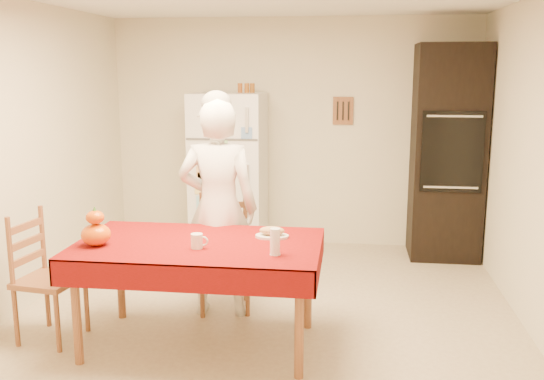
% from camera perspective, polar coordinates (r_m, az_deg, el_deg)
% --- Properties ---
extents(floor, '(4.50, 4.50, 0.00)m').
position_cam_1_polar(floor, '(4.88, -0.74, -12.16)').
color(floor, tan).
rests_on(floor, ground).
extents(room_shell, '(4.02, 4.52, 2.51)m').
position_cam_1_polar(room_shell, '(4.49, -0.79, 7.19)').
color(room_shell, beige).
rests_on(room_shell, ground).
extents(refrigerator, '(0.75, 0.74, 1.70)m').
position_cam_1_polar(refrigerator, '(6.54, -4.06, 1.64)').
color(refrigerator, white).
rests_on(refrigerator, floor).
extents(oven_cabinet, '(0.70, 0.62, 2.20)m').
position_cam_1_polar(oven_cabinet, '(6.49, 16.17, 3.39)').
color(oven_cabinet, black).
rests_on(oven_cabinet, floor).
extents(dining_table, '(1.70, 1.00, 0.76)m').
position_cam_1_polar(dining_table, '(4.28, -6.91, -5.80)').
color(dining_table, brown).
rests_on(dining_table, floor).
extents(chair_far, '(0.50, 0.48, 0.95)m').
position_cam_1_polar(chair_far, '(5.01, -4.52, -5.39)').
color(chair_far, brown).
rests_on(chair_far, floor).
extents(chair_left, '(0.46, 0.47, 0.95)m').
position_cam_1_polar(chair_left, '(4.72, -20.86, -7.19)').
color(chair_left, brown).
rests_on(chair_left, floor).
extents(seated_woman, '(0.64, 0.43, 1.73)m').
position_cam_1_polar(seated_woman, '(4.79, -5.08, -1.77)').
color(seated_woman, silver).
rests_on(seated_woman, floor).
extents(coffee_mug, '(0.08, 0.08, 0.10)m').
position_cam_1_polar(coffee_mug, '(4.11, -7.09, -4.79)').
color(coffee_mug, white).
rests_on(coffee_mug, dining_table).
extents(pumpkin_lower, '(0.20, 0.20, 0.15)m').
position_cam_1_polar(pumpkin_lower, '(4.31, -16.23, -4.06)').
color(pumpkin_lower, red).
rests_on(pumpkin_lower, dining_table).
extents(pumpkin_upper, '(0.12, 0.12, 0.09)m').
position_cam_1_polar(pumpkin_upper, '(4.28, -16.32, -2.48)').
color(pumpkin_upper, '#DF5705').
rests_on(pumpkin_upper, pumpkin_lower).
extents(wine_glass, '(0.07, 0.07, 0.18)m').
position_cam_1_polar(wine_glass, '(3.92, 0.29, -4.89)').
color(wine_glass, white).
rests_on(wine_glass, dining_table).
extents(bread_plate, '(0.24, 0.24, 0.02)m').
position_cam_1_polar(bread_plate, '(4.34, -0.00, -4.37)').
color(bread_plate, silver).
rests_on(bread_plate, dining_table).
extents(bread_loaf, '(0.18, 0.10, 0.06)m').
position_cam_1_polar(bread_loaf, '(4.33, -0.00, -3.85)').
color(bread_loaf, '#9E7D4D').
rests_on(bread_loaf, bread_plate).
extents(spice_jar_left, '(0.05, 0.05, 0.10)m').
position_cam_1_polar(spice_jar_left, '(6.47, -3.02, 9.57)').
color(spice_jar_left, '#944A1A').
rests_on(spice_jar_left, refrigerator).
extents(spice_jar_mid, '(0.05, 0.05, 0.10)m').
position_cam_1_polar(spice_jar_mid, '(6.46, -2.38, 9.57)').
color(spice_jar_mid, '#94541B').
rests_on(spice_jar_mid, refrigerator).
extents(spice_jar_right, '(0.05, 0.05, 0.10)m').
position_cam_1_polar(spice_jar_right, '(6.45, -1.86, 9.57)').
color(spice_jar_right, brown).
rests_on(spice_jar_right, refrigerator).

